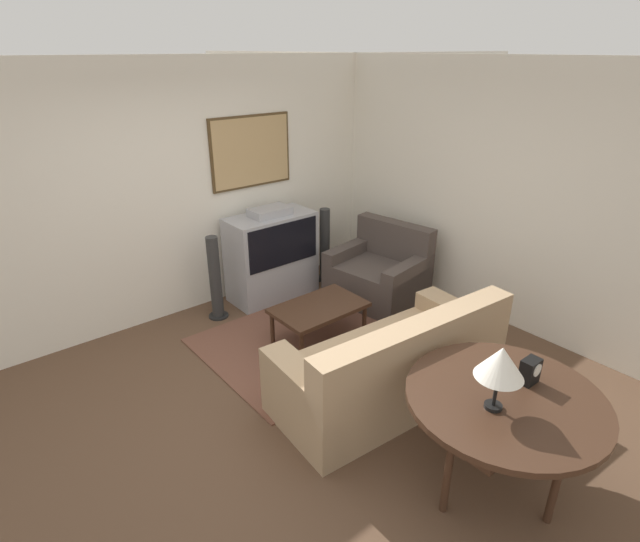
{
  "coord_description": "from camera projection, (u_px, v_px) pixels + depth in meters",
  "views": [
    {
      "loc": [
        -1.99,
        -2.79,
        2.76
      ],
      "look_at": [
        0.85,
        0.66,
        0.75
      ],
      "focal_mm": 28.0,
      "sensor_mm": 36.0,
      "label": 1
    }
  ],
  "objects": [
    {
      "name": "speaker_tower_left",
      "position": [
        215.0,
        280.0,
        5.41
      ],
      "size": [
        0.22,
        0.22,
        0.95
      ],
      "color": "black",
      "rests_on": "ground_plane"
    },
    {
      "name": "wall_right",
      "position": [
        491.0,
        194.0,
        5.22
      ],
      "size": [
        0.06,
        12.0,
        2.7
      ],
      "color": "silver",
      "rests_on": "ground_plane"
    },
    {
      "name": "armchair",
      "position": [
        379.0,
        275.0,
        5.87
      ],
      "size": [
        0.98,
        1.11,
        0.89
      ],
      "rotation": [
        0.0,
        0.0,
        -1.42
      ],
      "color": "#473D38",
      "rests_on": "ground_plane"
    },
    {
      "name": "mantel_clock",
      "position": [
        530.0,
        371.0,
        3.27
      ],
      "size": [
        0.13,
        0.1,
        0.18
      ],
      "color": "black",
      "rests_on": "console_table"
    },
    {
      "name": "table_lamp",
      "position": [
        501.0,
        363.0,
        2.94
      ],
      "size": [
        0.29,
        0.29,
        0.44
      ],
      "color": "black",
      "rests_on": "console_table"
    },
    {
      "name": "area_rug",
      "position": [
        307.0,
        340.0,
        5.13
      ],
      "size": [
        2.02,
        1.65,
        0.01
      ],
      "color": "brown",
      "rests_on": "ground_plane"
    },
    {
      "name": "coffee_table",
      "position": [
        319.0,
        310.0,
        4.98
      ],
      "size": [
        0.91,
        0.58,
        0.41
      ],
      "color": "#3D2619",
      "rests_on": "ground_plane"
    },
    {
      "name": "console_table",
      "position": [
        505.0,
        404.0,
        3.19
      ],
      "size": [
        1.27,
        1.27,
        0.73
      ],
      "color": "#3D2619",
      "rests_on": "ground_plane"
    },
    {
      "name": "ground_plane",
      "position": [
        293.0,
        401.0,
        4.25
      ],
      "size": [
        12.0,
        12.0,
        0.0
      ],
      "primitive_type": "plane",
      "color": "brown"
    },
    {
      "name": "wall_back",
      "position": [
        169.0,
        194.0,
        5.2
      ],
      "size": [
        12.0,
        0.1,
        2.7
      ],
      "color": "silver",
      "rests_on": "ground_plane"
    },
    {
      "name": "speaker_tower_right",
      "position": [
        325.0,
        247.0,
        6.31
      ],
      "size": [
        0.22,
        0.22,
        0.95
      ],
      "color": "black",
      "rests_on": "ground_plane"
    },
    {
      "name": "couch",
      "position": [
        392.0,
        367.0,
        4.17
      ],
      "size": [
        2.02,
        1.03,
        0.88
      ],
      "rotation": [
        0.0,
        0.0,
        3.06
      ],
      "color": "tan",
      "rests_on": "ground_plane"
    },
    {
      "name": "tv",
      "position": [
        272.0,
        256.0,
        5.86
      ],
      "size": [
        1.02,
        0.51,
        1.1
      ],
      "color": "#9E9EA3",
      "rests_on": "ground_plane"
    }
  ]
}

